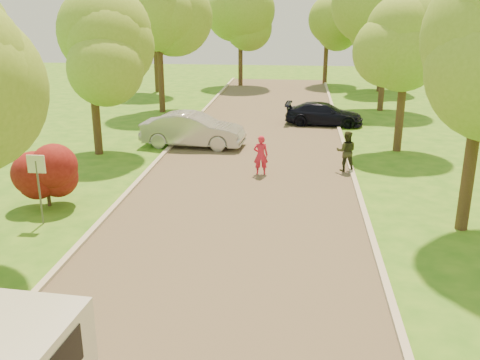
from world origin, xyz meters
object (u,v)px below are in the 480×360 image
at_px(dark_sedan, 324,114).
at_px(person_striped, 261,155).
at_px(skateboarder, 48,341).
at_px(silver_sedan, 193,130).
at_px(street_sign, 37,175).
at_px(person_olive, 346,151).

distance_m(dark_sedan, person_striped, 9.94).
relative_size(skateboarder, person_striped, 1.00).
distance_m(silver_sedan, skateboarder, 16.72).
relative_size(street_sign, person_olive, 1.33).
xyz_separation_m(street_sign, person_olive, (9.60, 6.54, -0.75)).
distance_m(skateboarder, person_olive, 14.80).
height_order(dark_sedan, person_olive, person_olive).
xyz_separation_m(skateboarder, person_striped, (2.74, 12.65, -0.10)).
bearing_deg(skateboarder, silver_sedan, -86.13).
xyz_separation_m(street_sign, person_striped, (6.25, 5.71, -0.78)).
height_order(street_sign, person_olive, street_sign).
bearing_deg(silver_sedan, person_olive, -110.42).
bearing_deg(dark_sedan, street_sign, 154.05).
relative_size(silver_sedan, skateboarder, 3.07).
xyz_separation_m(street_sign, silver_sedan, (2.76, 9.76, -0.77)).
relative_size(silver_sedan, dark_sedan, 1.13).
relative_size(street_sign, person_striped, 1.38).
bearing_deg(skateboarder, person_striped, -100.90).
bearing_deg(silver_sedan, person_striped, -134.55).
distance_m(silver_sedan, person_olive, 7.56).
xyz_separation_m(dark_sedan, person_striped, (-2.82, -9.53, 0.17)).
distance_m(street_sign, skateboarder, 7.81).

